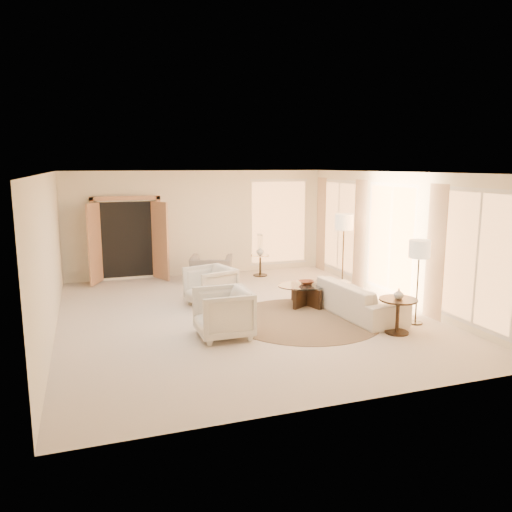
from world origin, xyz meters
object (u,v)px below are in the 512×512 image
object	(u,v)px
end_vase	(399,294)
sofa	(357,299)
armchair_left	(210,284)
bowl	(307,283)
armchair_right	(223,311)
floor_lamp_far	(419,253)
end_table	(398,310)
side_vase	(260,251)
coffee_table	(306,292)
side_table	(260,263)
floor_lamp_near	(344,225)
accent_chair	(211,265)

from	to	relation	value
end_vase	sofa	bearing A→B (deg)	94.64
armchair_left	end_vase	xyz separation A→B (m)	(2.70, -2.82, 0.26)
sofa	end_vase	bearing A→B (deg)	-179.84
armchair_left	bowl	bearing A→B (deg)	54.58
armchair_left	armchair_right	distance (m)	2.02
floor_lamp_far	bowl	bearing A→B (deg)	128.44
armchair_left	bowl	size ratio (longest dim) A/B	2.90
end_table	side_vase	distance (m)	5.26
coffee_table	side_table	bearing A→B (deg)	89.44
end_table	floor_lamp_far	xyz separation A→B (m)	(0.65, 0.36, 0.92)
armchair_left	floor_lamp_near	world-z (taller)	floor_lamp_near
side_table	floor_lamp_far	size ratio (longest dim) A/B	0.36
sofa	side_table	bearing A→B (deg)	4.78
accent_chair	end_vase	distance (m)	5.32
coffee_table	end_vase	xyz separation A→B (m)	(0.78, -2.16, 0.43)
armchair_right	side_table	distance (m)	4.91
accent_chair	floor_lamp_far	distance (m)	5.38
floor_lamp_far	coffee_table	bearing A→B (deg)	128.44
armchair_right	end_table	size ratio (longest dim) A/B	1.40
floor_lamp_far	end_vase	xyz separation A→B (m)	(-0.65, -0.36, -0.64)
armchair_right	end_table	bearing A→B (deg)	74.87
armchair_right	coffee_table	xyz separation A→B (m)	(2.19, 1.34, -0.18)
side_table	armchair_left	bearing A→B (deg)	-129.41
accent_chair	side_table	bearing A→B (deg)	-146.70
accent_chair	floor_lamp_far	xyz separation A→B (m)	(2.83, -4.49, 0.90)
sofa	side_vase	distance (m)	4.04
armchair_left	bowl	xyz separation A→B (m)	(1.92, -0.66, 0.04)
sofa	armchair_right	size ratio (longest dim) A/B	2.38
end_table	bowl	world-z (taller)	end_table
coffee_table	armchair_left	bearing A→B (deg)	161.02
accent_chair	end_table	distance (m)	5.31
coffee_table	bowl	distance (m)	0.21
sofa	floor_lamp_far	bearing A→B (deg)	-143.55
sofa	armchair_left	world-z (taller)	armchair_left
sofa	side_vase	world-z (taller)	side_vase
accent_chair	side_vase	world-z (taller)	accent_chair
end_table	side_table	world-z (taller)	end_table
accent_chair	side_vase	xyz separation A→B (m)	(1.43, 0.35, 0.23)
armchair_left	end_vase	world-z (taller)	armchair_left
side_table	bowl	distance (m)	3.04
armchair_right	side_table	world-z (taller)	armchair_right
floor_lamp_near	floor_lamp_far	bearing A→B (deg)	-90.00
side_table	floor_lamp_near	bearing A→B (deg)	-54.86
armchair_right	bowl	world-z (taller)	armchair_right
armchair_right	floor_lamp_far	bearing A→B (deg)	83.03
accent_chair	bowl	xyz separation A→B (m)	(1.40, -2.69, 0.05)
armchair_left	accent_chair	bearing A→B (deg)	149.11
armchair_right	floor_lamp_near	distance (m)	4.47
end_table	bowl	xyz separation A→B (m)	(-0.78, 2.16, 0.06)
coffee_table	bowl	bearing A→B (deg)	7.13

